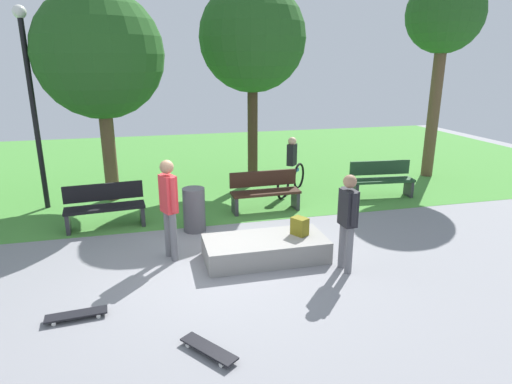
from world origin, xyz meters
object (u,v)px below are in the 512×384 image
park_bench_center_lawn (381,178)px  lamp_post (31,92)px  skateboard_by_ledge (209,349)px  tree_broad_elm (252,39)px  concrete_ledge (265,249)px  skateboard_spare (76,314)px  trash_bin (194,210)px  tree_young_birch (445,18)px  skater_performing_trick (348,216)px  cyclist_on_bicycle (292,169)px  park_bench_by_oak (265,190)px  backpack_on_ledge (300,226)px  skater_watching (169,202)px  tree_slender_maple (100,55)px  park_bench_far_left (105,205)px

park_bench_center_lawn → lamp_post: 8.54m
skateboard_by_ledge → tree_broad_elm: bearing=72.4°
concrete_ledge → skateboard_spare: 3.21m
skateboard_by_ledge → trash_bin: trash_bin is taller
tree_young_birch → skater_performing_trick: bearing=-134.8°
tree_young_birch → cyclist_on_bicycle: 6.05m
skater_performing_trick → tree_broad_elm: (-0.22, 5.63, 2.96)m
skateboard_spare → park_bench_by_oak: park_bench_by_oak is taller
backpack_on_ledge → tree_broad_elm: 5.93m
skater_watching → lamp_post: size_ratio=0.40×
skateboard_by_ledge → lamp_post: lamp_post is taller
lamp_post → trash_bin: 4.59m
trash_bin → cyclist_on_bicycle: size_ratio=0.60×
skateboard_by_ledge → tree_broad_elm: tree_broad_elm is taller
skateboard_spare → tree_young_birch: 11.75m
park_bench_by_oak → lamp_post: size_ratio=0.36×
tree_young_birch → skater_watching: bearing=-153.1°
tree_broad_elm → trash_bin: tree_broad_elm is taller
skater_watching → tree_slender_maple: tree_slender_maple is taller
skateboard_by_ledge → park_bench_by_oak: bearing=67.5°
concrete_ledge → tree_young_birch: 8.85m
tree_slender_maple → trash_bin: tree_slender_maple is taller
skateboard_spare → park_bench_far_left: bearing=87.7°
park_bench_by_oak → cyclist_on_bicycle: size_ratio=1.06×
concrete_ledge → skateboard_by_ledge: size_ratio=2.81×
skateboard_by_ledge → trash_bin: (0.28, 4.00, 0.39)m
skateboard_by_ledge → park_bench_far_left: bearing=107.9°
skater_performing_trick → tree_slender_maple: bearing=128.4°
park_bench_far_left → tree_young_birch: (9.17, 2.15, 4.02)m
park_bench_center_lawn → cyclist_on_bicycle: (-2.13, 0.88, 0.15)m
park_bench_center_lawn → tree_broad_elm: tree_broad_elm is taller
skateboard_by_ledge → skateboard_spare: size_ratio=0.93×
concrete_ledge → cyclist_on_bicycle: cyclist_on_bicycle is taller
concrete_ledge → park_bench_far_left: park_bench_far_left is taller
skater_performing_trick → skateboard_by_ledge: 3.12m
park_bench_far_left → cyclist_on_bicycle: size_ratio=1.08×
lamp_post → cyclist_on_bicycle: size_ratio=2.96×
tree_broad_elm → trash_bin: (-2.02, -3.25, -3.46)m
park_bench_center_lawn → cyclist_on_bicycle: bearing=157.4°
skateboard_by_ledge → lamp_post: bearing=115.1°
park_bench_by_oak → park_bench_far_left: bearing=-176.1°
skateboard_spare → cyclist_on_bicycle: cyclist_on_bicycle is taller
skater_performing_trick → skateboard_spare: bearing=-173.8°
skateboard_spare → tree_slender_maple: size_ratio=0.16×
backpack_on_ledge → park_bench_far_left: 4.16m
skater_performing_trick → park_bench_center_lawn: size_ratio=1.01×
lamp_post → trash_bin: bearing=-35.6°
park_bench_by_oak → trash_bin: 1.95m
skateboard_spare → park_bench_far_left: (0.14, 3.48, 0.42)m
cyclist_on_bicycle → lamp_post: bearing=177.7°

